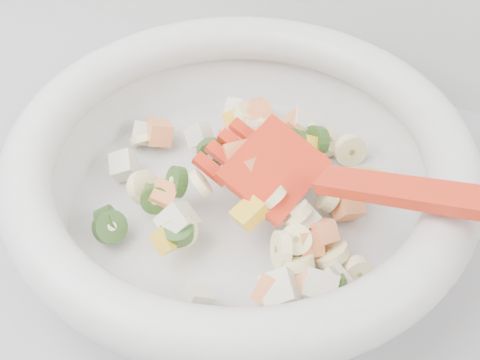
% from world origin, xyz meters
% --- Properties ---
extents(mixing_bowl, '(0.46, 0.35, 0.16)m').
position_xyz_m(mixing_bowl, '(0.02, 1.50, 0.95)').
color(mixing_bowl, beige).
rests_on(mixing_bowl, counter).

